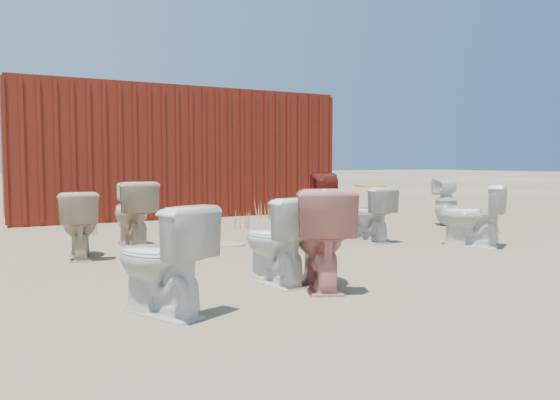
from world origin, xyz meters
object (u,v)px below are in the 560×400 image
toilet_front_c (276,240)px  toilet_front_maroon (326,206)px  shipping_container (171,153)px  toilet_back_beige_left (79,225)px  toilet_back_a (127,207)px  toilet_front_a (161,260)px  toilet_back_beige_right (133,214)px  loose_tank (310,218)px  toilet_back_yellowlid (370,214)px  toilet_back_e (446,201)px  toilet_front_e (472,215)px  toilet_front_pink (320,238)px

toilet_front_c → toilet_front_maroon: bearing=-137.7°
shipping_container → toilet_back_beige_left: (-2.40, -4.51, -0.84)m
toilet_front_maroon → toilet_back_a: (-2.18, 1.95, -0.08)m
toilet_front_c → toilet_front_a: bearing=17.0°
toilet_front_maroon → toilet_back_beige_right: 2.49m
shipping_container → toilet_front_c: shipping_container is taller
toilet_front_c → toilet_back_beige_right: toilet_back_beige_right is taller
toilet_back_a → loose_tank: bearing=171.0°
shipping_container → toilet_front_a: shipping_container is taller
toilet_back_beige_left → toilet_back_yellowlid: size_ratio=1.02×
toilet_front_maroon → toilet_back_a: 2.93m
shipping_container → toilet_back_yellowlid: size_ratio=8.45×
toilet_front_c → toilet_back_beige_left: bearing=-64.3°
toilet_back_yellowlid → toilet_back_e: (2.16, 0.82, 0.04)m
toilet_front_e → toilet_back_beige_left: toilet_front_e is taller
toilet_back_beige_left → toilet_back_e: (5.66, 0.33, 0.04)m
toilet_back_beige_right → toilet_back_yellowlid: bearing=157.7°
shipping_container → toilet_front_maroon: 4.66m
shipping_container → toilet_back_e: shipping_container is taller
toilet_front_e → toilet_back_yellowlid: bearing=-80.8°
toilet_front_maroon → toilet_front_e: (1.20, -1.39, -0.06)m
toilet_back_a → toilet_back_yellowlid: bearing=149.8°
toilet_front_pink → toilet_front_e: 2.96m
shipping_container → toilet_front_e: 6.29m
toilet_front_maroon → toilet_back_beige_left: bearing=23.1°
toilet_back_beige_left → toilet_front_a: bearing=101.3°
toilet_front_a → toilet_front_e: toilet_front_e is taller
toilet_front_a → toilet_front_c: (1.12, 0.48, -0.00)m
toilet_front_c → toilet_back_beige_right: size_ratio=0.93×
toilet_front_a → toilet_front_e: bearing=170.8°
toilet_back_beige_right → toilet_front_c: bearing=100.4°
loose_tank → toilet_front_maroon: bearing=-105.1°
toilet_back_yellowlid → toilet_front_pink: bearing=43.9°
toilet_back_a → toilet_front_a: bearing=93.3°
toilet_front_a → shipping_container: bearing=-132.0°
shipping_container → toilet_back_yellowlid: shipping_container is taller
shipping_container → toilet_back_beige_right: 4.40m
shipping_container → toilet_back_e: 5.36m
toilet_front_pink → toilet_back_a: toilet_front_pink is taller
toilet_back_a → loose_tank: toilet_back_a is taller
toilet_back_e → toilet_front_maroon: bearing=25.3°
toilet_front_e → loose_tank: (-0.88, 2.32, -0.21)m
shipping_container → toilet_front_c: 6.74m
shipping_container → toilet_front_e: (1.93, -5.93, -0.82)m
toilet_front_maroon → toilet_front_c: bearing=71.9°
shipping_container → toilet_front_pink: shipping_container is taller
shipping_container → toilet_back_e: bearing=-52.0°
toilet_front_e → toilet_front_maroon: bearing=-81.7°
loose_tank → shipping_container: bearing=110.0°
toilet_front_pink → loose_tank: 3.81m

